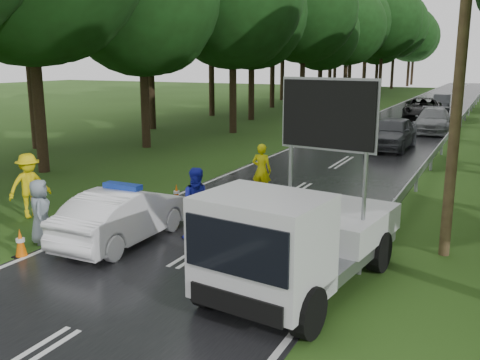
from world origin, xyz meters
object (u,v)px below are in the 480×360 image
Objects in this scene: barrier at (259,200)px; officer at (262,171)px; queue_car_first at (392,133)px; queue_car_second at (433,120)px; work_truck at (296,239)px; queue_car_third at (423,109)px; queue_car_fourth at (442,102)px; civilian at (198,204)px; police_sedan at (124,216)px.

barrier is 1.37× the size of officer.
queue_car_second is (1.13, 7.44, -0.07)m from queue_car_first.
queue_car_third is (-1.99, 32.47, -0.27)m from work_truck.
barrier is at bearing -97.27° from queue_car_second.
queue_car_second is 7.02m from queue_car_third.
work_truck is 2.98× the size of officer.
work_truck reaches higher than officer.
queue_car_fourth is (0.38, 9.27, -0.14)m from queue_car_third.
work_truck is at bearing -93.19° from queue_car_third.
civilian reaches higher than queue_car_second.
police_sedan is at bearing 178.60° from civilian.
police_sedan is at bearing -102.49° from queue_car_second.
civilian is at bearing -99.33° from queue_car_second.
barrier is at bearing 107.39° from officer.
queue_car_third is at bearing 51.78° from civilian.
queue_car_third is 1.44× the size of queue_car_fourth.
civilian reaches higher than officer.
civilian reaches higher than barrier.
barrier is 1.82m from civilian.
work_truck reaches higher than barrier.
police_sedan is 1.85m from civilian.
queue_car_first reaches higher than barrier.
queue_car_first reaches higher than police_sedan.
queue_car_first reaches higher than queue_car_fourth.
queue_car_fourth is (-0.04, 23.56, -0.13)m from queue_car_first.
queue_car_second is at bearing 47.38° from civilian.
officer is 4.51m from civilian.
queue_car_fourth is at bearing -95.26° from police_sedan.
barrier is 38.28m from queue_car_fourth.
officer reaches higher than queue_car_first.
queue_car_second reaches higher than queue_car_fourth.
police_sedan is 3.58m from barrier.
barrier is 1.34× the size of civilian.
work_truck reaches higher than police_sedan.
police_sedan is at bearing -98.60° from queue_car_fourth.
officer is 0.35× the size of queue_car_second.
queue_car_third is (1.30, 30.52, -0.09)m from civilian.
civilian is 16.33m from queue_car_first.
officer is at bearing 117.56° from barrier.
work_truck reaches higher than queue_car_fourth.
queue_car_first is at bearing -95.04° from queue_car_third.
barrier is at bearing -90.75° from queue_car_first.
barrier is 29.00m from queue_car_third.
barrier is 0.51× the size of queue_car_first.
civilian is 0.36× the size of queue_car_second.
queue_car_third is at bearing 101.05° from work_truck.
work_truck is 0.90× the size of queue_car_third.
queue_car_third is 9.28m from queue_car_fourth.
police_sedan is at bearing -129.57° from barrier.
officer is 0.43× the size of queue_car_fourth.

